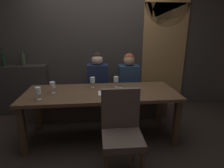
{
  "coord_description": "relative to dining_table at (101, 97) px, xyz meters",
  "views": [
    {
      "loc": [
        -0.1,
        -2.54,
        1.62
      ],
      "look_at": [
        0.16,
        0.03,
        0.84
      ],
      "focal_mm": 29.52,
      "sensor_mm": 36.0,
      "label": 1
    }
  ],
  "objects": [
    {
      "name": "ground",
      "position": [
        0.0,
        0.0,
        -0.65
      ],
      "size": [
        9.0,
        9.0,
        0.0
      ],
      "primitive_type": "plane",
      "color": "black"
    },
    {
      "name": "back_wall_tiled",
      "position": [
        0.0,
        1.22,
        0.85
      ],
      "size": [
        6.0,
        0.12,
        3.0
      ],
      "primitive_type": "cube",
      "color": "#383330",
      "rests_on": "ground"
    },
    {
      "name": "arched_door",
      "position": [
        1.35,
        1.15,
        0.71
      ],
      "size": [
        0.9,
        0.05,
        2.55
      ],
      "color": "olive",
      "rests_on": "ground"
    },
    {
      "name": "back_counter",
      "position": [
        -1.55,
        1.04,
        -0.18
      ],
      "size": [
        1.1,
        0.28,
        0.95
      ],
      "primitive_type": "cube",
      "color": "#2F2B29",
      "rests_on": "ground"
    },
    {
      "name": "dining_table",
      "position": [
        0.0,
        0.0,
        0.0
      ],
      "size": [
        2.2,
        0.84,
        0.74
      ],
      "color": "#493422",
      "rests_on": "ground"
    },
    {
      "name": "banquette_bench",
      "position": [
        0.0,
        0.7,
        -0.42
      ],
      "size": [
        2.5,
        0.44,
        0.45
      ],
      "color": "#40352A",
      "rests_on": "ground"
    },
    {
      "name": "chair_near_side",
      "position": [
        0.19,
        -0.72,
        -0.09
      ],
      "size": [
        0.45,
        0.45,
        0.98
      ],
      "color": "brown",
      "rests_on": "ground"
    },
    {
      "name": "diner_redhead",
      "position": [
        -0.03,
        0.7,
        0.16
      ],
      "size": [
        0.36,
        0.24,
        0.77
      ],
      "color": "#192342",
      "rests_on": "banquette_bench"
    },
    {
      "name": "diner_bearded",
      "position": [
        0.54,
        0.7,
        0.15
      ],
      "size": [
        0.36,
        0.24,
        0.75
      ],
      "color": "navy",
      "rests_on": "banquette_bench"
    },
    {
      "name": "wine_bottle_dark_red",
      "position": [
        -1.75,
        1.03,
        0.42
      ],
      "size": [
        0.08,
        0.08,
        0.33
      ],
      "color": "black",
      "rests_on": "back_counter"
    },
    {
      "name": "wine_bottle_pale_label",
      "position": [
        -1.4,
        1.03,
        0.42
      ],
      "size": [
        0.08,
        0.08,
        0.33
      ],
      "color": "#384728",
      "rests_on": "back_counter"
    },
    {
      "name": "wine_glass_far_right",
      "position": [
        -0.82,
        -0.23,
        0.2
      ],
      "size": [
        0.08,
        0.08,
        0.16
      ],
      "color": "silver",
      "rests_on": "dining_table"
    },
    {
      "name": "wine_glass_near_right",
      "position": [
        -0.12,
        0.21,
        0.2
      ],
      "size": [
        0.08,
        0.08,
        0.16
      ],
      "color": "silver",
      "rests_on": "dining_table"
    },
    {
      "name": "wine_glass_end_right",
      "position": [
        -0.68,
        0.01,
        0.2
      ],
      "size": [
        0.08,
        0.08,
        0.16
      ],
      "color": "silver",
      "rests_on": "dining_table"
    },
    {
      "name": "wine_glass_near_left",
      "position": [
        0.25,
        0.21,
        0.2
      ],
      "size": [
        0.08,
        0.08,
        0.16
      ],
      "color": "silver",
      "rests_on": "dining_table"
    },
    {
      "name": "dessert_plate",
      "position": [
        0.06,
        -0.09,
        0.1
      ],
      "size": [
        0.19,
        0.19,
        0.05
      ],
      "color": "white",
      "rests_on": "dining_table"
    },
    {
      "name": "folded_napkin",
      "position": [
        0.29,
        0.1,
        0.09
      ],
      "size": [
        0.12,
        0.11,
        0.01
      ],
      "primitive_type": "cube",
      "rotation": [
        0.0,
        0.0,
        0.13
      ],
      "color": "silver",
      "rests_on": "dining_table"
    }
  ]
}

